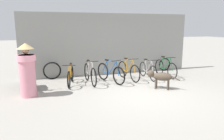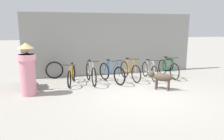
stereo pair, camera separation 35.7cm
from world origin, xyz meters
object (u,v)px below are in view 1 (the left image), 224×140
at_px(stray_dog, 160,77).
at_px(bicycle_1, 90,74).
at_px(bicycle_4, 148,70).
at_px(bicycle_0, 71,76).
at_px(motorcycle, 26,77).
at_px(bicycle_3, 128,71).
at_px(spare_tire_left, 52,71).
at_px(bicycle_2, 110,73).
at_px(bicycle_5, 165,68).
at_px(person_in_robes, 27,70).
at_px(spare_tire_right, 165,64).

bearing_deg(stray_dog, bicycle_1, 4.46).
relative_size(bicycle_4, stray_dog, 1.68).
relative_size(bicycle_0, motorcycle, 0.89).
xyz_separation_m(bicycle_3, spare_tire_left, (-2.91, 1.08, -0.01)).
bearing_deg(bicycle_2, bicycle_5, 74.60).
distance_m(motorcycle, person_in_robes, 0.94).
bearing_deg(bicycle_3, spare_tire_left, -118.52).
distance_m(bicycle_4, spare_tire_right, 1.95).
distance_m(bicycle_3, spare_tire_left, 3.10).
distance_m(bicycle_3, bicycle_4, 0.83).
height_order(bicycle_5, spare_tire_left, bicycle_5).
bearing_deg(person_in_robes, bicycle_2, -163.95).
xyz_separation_m(bicycle_2, spare_tire_right, (3.19, 1.24, -0.06)).
height_order(bicycle_4, person_in_robes, person_in_robes).
bearing_deg(bicycle_0, motorcycle, -70.85).
bearing_deg(bicycle_1, bicycle_5, 89.53).
distance_m(bicycle_0, motorcycle, 1.53).
bearing_deg(bicycle_5, spare_tire_right, 148.38).
xyz_separation_m(person_in_robes, spare_tire_left, (0.85, 2.01, -0.49)).
distance_m(motorcycle, spare_tire_left, 1.51).
xyz_separation_m(bicycle_2, stray_dog, (1.34, -1.39, 0.07)).
bearing_deg(bicycle_1, bicycle_3, 90.47).
distance_m(bicycle_4, person_in_robes, 4.69).
bearing_deg(bicycle_3, bicycle_2, -87.69).
distance_m(bicycle_2, spare_tire_left, 2.42).
xyz_separation_m(bicycle_0, bicycle_1, (0.72, -0.06, 0.04)).
xyz_separation_m(bicycle_5, spare_tire_left, (-4.63, 1.08, -0.01)).
distance_m(bicycle_3, motorcycle, 3.85).
bearing_deg(bicycle_3, bicycle_5, 81.86).
distance_m(bicycle_1, spare_tire_left, 1.73).
distance_m(stray_dog, spare_tire_left, 4.31).
distance_m(bicycle_3, stray_dog, 1.63).
distance_m(bicycle_0, bicycle_3, 2.32).
bearing_deg(bicycle_3, person_in_robes, -84.20).
xyz_separation_m(bicycle_2, bicycle_5, (2.54, 0.15, -0.00)).
bearing_deg(stray_dog, bicycle_3, -31.79).
height_order(bicycle_1, bicycle_3, bicycle_1).
bearing_deg(stray_dog, bicycle_0, 11.03).
relative_size(bicycle_2, stray_dog, 1.72).
distance_m(bicycle_1, motorcycle, 2.25).
height_order(bicycle_0, bicycle_1, bicycle_1).
distance_m(bicycle_1, spare_tire_right, 4.14).
height_order(bicycle_1, person_in_robes, person_in_robes).
bearing_deg(person_in_robes, motorcycle, -82.97).
xyz_separation_m(bicycle_4, spare_tire_right, (1.56, 1.18, -0.04)).
relative_size(bicycle_1, motorcycle, 0.99).
xyz_separation_m(bicycle_0, bicycle_4, (3.15, -0.09, 0.02)).
bearing_deg(bicycle_0, spare_tire_left, -136.29).
distance_m(bicycle_0, bicycle_2, 1.52).
relative_size(stray_dog, spare_tire_right, 1.53).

